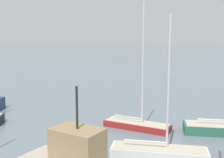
{
  "coord_description": "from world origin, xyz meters",
  "views": [
    {
      "loc": [
        6.5,
        -9.43,
        7.04
      ],
      "look_at": [
        0.0,
        17.59,
        2.96
      ],
      "focal_mm": 44.21,
      "sensor_mm": 36.0,
      "label": 1
    }
  ],
  "objects": [
    {
      "name": "sailboat_6",
      "position": [
        5.57,
        6.36,
        0.44
      ],
      "size": [
        5.76,
        1.77,
        8.42
      ],
      "rotation": [
        0.0,
        0.0,
        0.05
      ],
      "color": "white",
      "rests_on": "ground_plane"
    },
    {
      "name": "sailboat_4",
      "position": [
        3.51,
        11.41,
        0.44
      ],
      "size": [
        5.47,
        2.74,
        9.79
      ],
      "rotation": [
        0.0,
        0.0,
        -0.25
      ],
      "color": "maroon",
      "rests_on": "ground_plane"
    }
  ]
}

